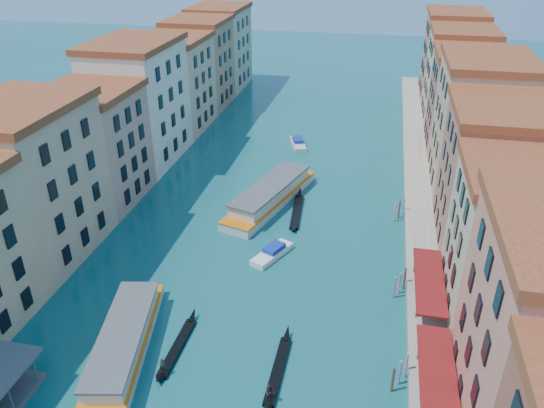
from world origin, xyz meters
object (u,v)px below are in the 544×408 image
at_px(vaporetto_near, 124,342).
at_px(vaporetto_far, 270,195).
at_px(gondola_right, 277,370).
at_px(gondola_fore, 177,346).

distance_m(vaporetto_near, vaporetto_far, 34.95).
relative_size(vaporetto_far, gondola_right, 1.92).
relative_size(vaporetto_near, vaporetto_far, 0.89).
bearing_deg(gondola_right, vaporetto_near, -178.76).
bearing_deg(vaporetto_far, vaporetto_near, -85.89).
bearing_deg(gondola_fore, vaporetto_far, 86.04).
bearing_deg(vaporetto_near, vaporetto_far, 65.78).
bearing_deg(gondola_fore, gondola_right, -5.64).
xyz_separation_m(vaporetto_near, gondola_right, (15.52, 0.32, -0.84)).
bearing_deg(gondola_right, vaporetto_far, 103.21).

